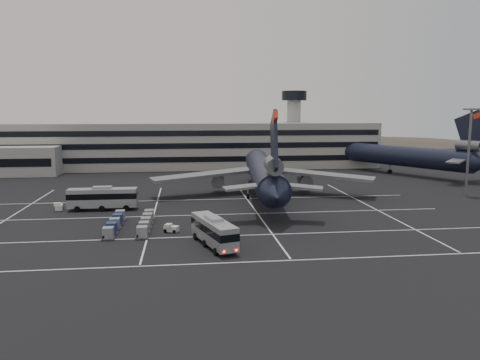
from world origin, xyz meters
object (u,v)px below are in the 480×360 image
trijet_main (263,172)px  uld_cluster (130,223)px  bus_near (214,230)px  tug_a (59,207)px  bus_far (103,197)px

trijet_main → uld_cluster: 34.05m
bus_near → tug_a: bearing=118.6°
trijet_main → uld_cluster: (-24.51, -23.22, -4.41)m
tug_a → uld_cluster: size_ratio=0.19×
uld_cluster → bus_near: bearing=-41.6°
trijet_main → tug_a: bearing=-162.4°
bus_far → tug_a: size_ratio=4.82×
bus_far → tug_a: bearing=86.6°
trijet_main → bus_near: (-12.49, -33.88, -3.07)m
tug_a → uld_cluster: bearing=-58.2°
tug_a → uld_cluster: (14.26, -15.05, 0.19)m
bus_near → tug_a: size_ratio=4.55×
bus_near → uld_cluster: (-12.02, 10.66, -1.33)m
uld_cluster → bus_far: bearing=113.8°
trijet_main → tug_a: trijet_main is taller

